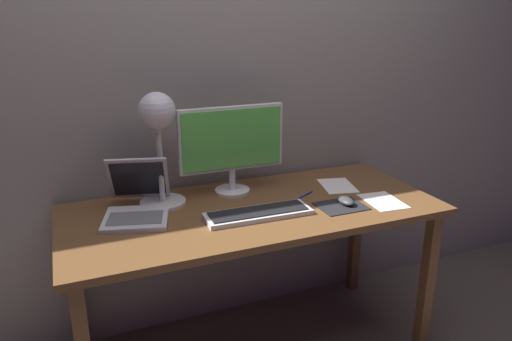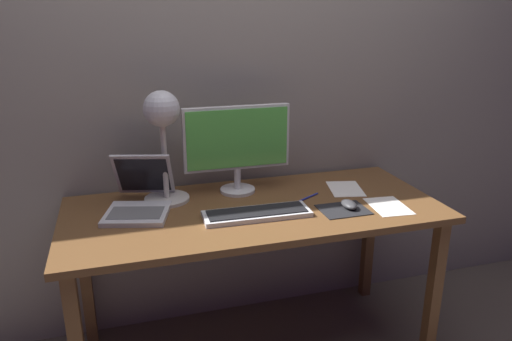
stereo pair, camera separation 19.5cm
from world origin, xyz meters
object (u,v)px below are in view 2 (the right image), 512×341
(mouse, at_px, (349,204))
(pen, at_px, (308,197))
(monitor, at_px, (237,143))
(desk_lamp, at_px, (162,124))
(keyboard_main, at_px, (257,213))
(laptop, at_px, (140,194))

(mouse, distance_m, pen, 0.20)
(pen, bearing_deg, mouse, -53.47)
(monitor, distance_m, pen, 0.40)
(monitor, distance_m, desk_lamp, 0.35)
(mouse, bearing_deg, desk_lamp, 156.65)
(keyboard_main, xyz_separation_m, laptop, (-0.45, 0.22, 0.05))
(keyboard_main, bearing_deg, monitor, 90.94)
(keyboard_main, bearing_deg, laptop, 154.00)
(keyboard_main, bearing_deg, mouse, -5.10)
(laptop, relative_size, mouse, 4.18)
(monitor, bearing_deg, mouse, -39.70)
(mouse, height_order, pen, mouse)
(laptop, distance_m, desk_lamp, 0.31)
(keyboard_main, bearing_deg, pen, 24.49)
(laptop, distance_m, pen, 0.73)
(desk_lamp, bearing_deg, mouse, -23.35)
(monitor, xyz_separation_m, keyboard_main, (0.00, -0.30, -0.22))
(keyboard_main, relative_size, desk_lamp, 0.91)
(laptop, bearing_deg, keyboard_main, -26.00)
(monitor, xyz_separation_m, laptop, (-0.44, -0.08, -0.17))
(laptop, bearing_deg, monitor, 10.07)
(desk_lamp, height_order, mouse, desk_lamp)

